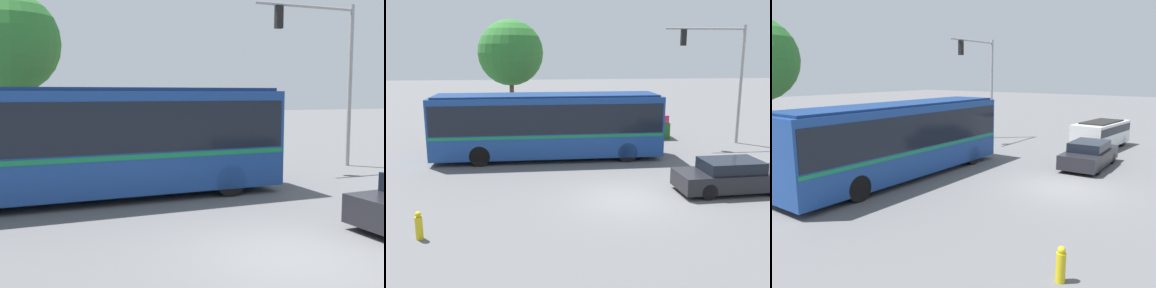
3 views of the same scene
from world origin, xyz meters
The scene contains 7 objects.
ground_plane centered at (0.00, 0.00, 0.00)m, with size 140.00×140.00×0.00m, color #5B5B5E.
city_bus centered at (-2.66, 6.51, 1.91)m, with size 11.64×2.64×3.35m.
sedan_foreground centered at (4.38, 0.42, 0.62)m, with size 4.56×2.00×1.30m.
suv_left_lane centered at (9.74, 1.52, 0.99)m, with size 5.10×2.30×1.70m.
traffic_light_pole centered at (7.81, 9.18, 4.58)m, with size 4.81×0.24×6.96m.
flowering_hedge centered at (1.08, 11.36, 0.75)m, with size 8.21×1.59×1.52m.
fire_hydrant centered at (-6.84, -2.77, 0.41)m, with size 0.22×0.22×0.86m.
Camera 3 is at (-14.50, -5.77, 4.63)m, focal length 35.84 mm.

